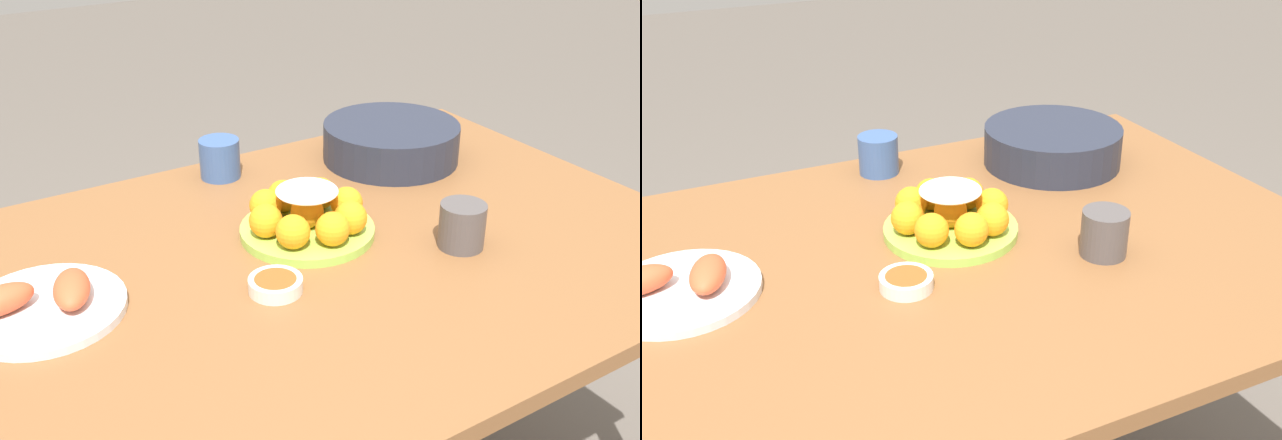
# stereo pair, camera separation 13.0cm
# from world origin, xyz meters

# --- Properties ---
(dining_table) EXTENTS (1.28, 0.93, 0.73)m
(dining_table) POSITION_xyz_m (0.00, 0.00, 0.64)
(dining_table) COLOR brown
(dining_table) RESTS_ON ground_plane
(cake_plate) EXTENTS (0.24, 0.24, 0.10)m
(cake_plate) POSITION_xyz_m (-0.02, 0.06, 0.77)
(cake_plate) COLOR #99CC4C
(cake_plate) RESTS_ON dining_table
(serving_bowl) EXTENTS (0.30, 0.30, 0.08)m
(serving_bowl) POSITION_xyz_m (0.32, 0.26, 0.78)
(serving_bowl) COLOR #232838
(serving_bowl) RESTS_ON dining_table
(sauce_bowl) EXTENTS (0.09, 0.09, 0.02)m
(sauce_bowl) POSITION_xyz_m (-0.16, -0.07, 0.75)
(sauce_bowl) COLOR silver
(sauce_bowl) RESTS_ON dining_table
(seafood_platter) EXTENTS (0.24, 0.24, 0.06)m
(seafood_platter) POSITION_xyz_m (-0.48, 0.06, 0.75)
(seafood_platter) COLOR silver
(seafood_platter) RESTS_ON dining_table
(cup_near) EXTENTS (0.08, 0.08, 0.08)m
(cup_near) POSITION_xyz_m (0.19, -0.12, 0.77)
(cup_near) COLOR #4C4747
(cup_near) RESTS_ON dining_table
(cup_far) EXTENTS (0.08, 0.08, 0.08)m
(cup_far) POSITION_xyz_m (-0.04, 0.38, 0.77)
(cup_far) COLOR #38568E
(cup_far) RESTS_ON dining_table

